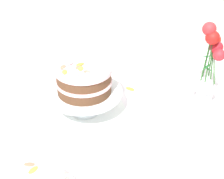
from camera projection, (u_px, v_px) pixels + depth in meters
The scene contains 8 objects.
dining_table at pixel (130, 138), 1.36m from camera, with size 1.40×1.00×0.74m.
linen_napkin at pixel (86, 112), 1.36m from camera, with size 0.32×0.32×0.00m, color white.
cake_stand at pixel (85, 95), 1.31m from camera, with size 0.29×0.29×0.10m.
layer_cake at pixel (84, 79), 1.27m from camera, with size 0.22×0.22×0.11m.
flower_vase at pixel (209, 67), 1.32m from camera, with size 0.10×0.11×0.36m.
loose_petal_0 at pixel (29, 164), 1.11m from camera, with size 0.04×0.02×0.00m, color #E56B51.
loose_petal_1 at pixel (130, 89), 1.50m from camera, with size 0.04×0.02×0.01m, color orange.
loose_petal_3 at pixel (33, 170), 1.09m from camera, with size 0.04×0.02×0.00m, color yellow.
Camera 1 is at (-0.25, -1.04, 1.55)m, focal length 54.44 mm.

